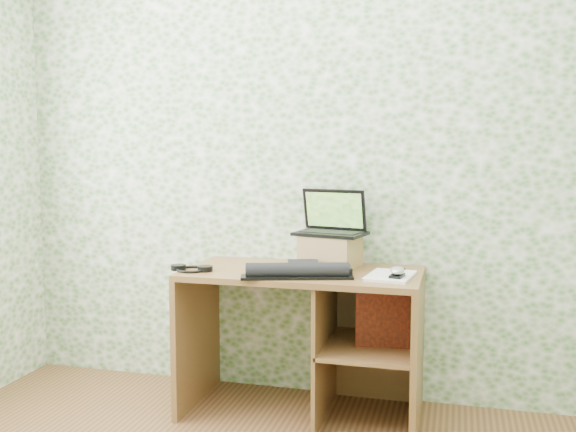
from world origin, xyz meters
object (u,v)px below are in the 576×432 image
(riser, at_px, (330,251))
(notepad, at_px, (390,276))
(keyboard, at_px, (301,270))
(laptop, at_px, (332,224))
(desk, at_px, (318,322))

(riser, xyz_separation_m, notepad, (0.34, -0.20, -0.08))
(keyboard, relative_size, notepad, 1.86)
(keyboard, bearing_deg, laptop, 56.75)
(desk, relative_size, laptop, 3.03)
(laptop, bearing_deg, keyboard, -94.78)
(desk, relative_size, notepad, 4.09)
(keyboard, xyz_separation_m, notepad, (0.43, 0.07, -0.02))
(laptop, bearing_deg, notepad, -23.49)
(laptop, distance_m, keyboard, 0.38)
(desk, relative_size, keyboard, 2.20)
(riser, bearing_deg, keyboard, -109.21)
(laptop, bearing_deg, desk, -91.84)
(laptop, relative_size, keyboard, 0.73)
(notepad, bearing_deg, keyboard, -163.88)
(laptop, height_order, notepad, laptop)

